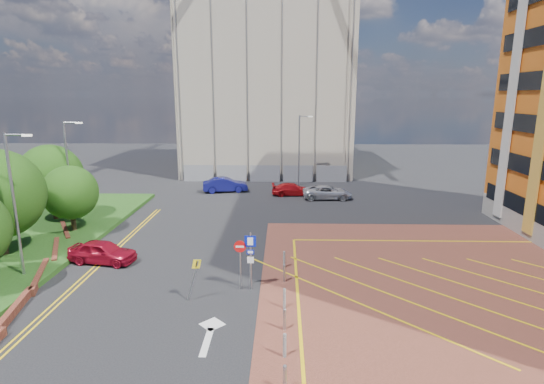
{
  "coord_description": "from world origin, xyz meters",
  "views": [
    {
      "loc": [
        2.2,
        -20.02,
        10.23
      ],
      "look_at": [
        1.59,
        2.94,
        4.95
      ],
      "focal_mm": 28.0,
      "sensor_mm": 36.0,
      "label": 1
    }
  ],
  "objects_px": {
    "warning_sign": "(194,275)",
    "car_red_left": "(103,252)",
    "sign_cluster": "(247,255)",
    "car_blue_back": "(225,185)",
    "lamp_left_far": "(69,168)",
    "tree_c": "(70,193)",
    "lamp_back": "(300,148)",
    "lamp_left_near": "(15,200)",
    "car_red_back": "(293,189)",
    "car_silver_back": "(327,192)",
    "tree_d": "(51,176)"
  },
  "relations": [
    {
      "from": "car_red_back",
      "to": "car_silver_back",
      "type": "bearing_deg",
      "value": -117.9
    },
    {
      "from": "lamp_left_far",
      "to": "car_red_left",
      "type": "bearing_deg",
      "value": -54.1
    },
    {
      "from": "tree_c",
      "to": "lamp_back",
      "type": "relative_size",
      "value": 0.61
    },
    {
      "from": "lamp_back",
      "to": "lamp_left_far",
      "type": "bearing_deg",
      "value": -139.14
    },
    {
      "from": "car_red_left",
      "to": "car_silver_back",
      "type": "height_order",
      "value": "car_red_left"
    },
    {
      "from": "sign_cluster",
      "to": "car_red_left",
      "type": "distance_m",
      "value": 10.02
    },
    {
      "from": "lamp_left_near",
      "to": "car_red_left",
      "type": "xyz_separation_m",
      "value": [
        3.42,
        2.51,
        -3.95
      ]
    },
    {
      "from": "lamp_back",
      "to": "lamp_left_near",
      "type": "bearing_deg",
      "value": -122.4
    },
    {
      "from": "tree_d",
      "to": "lamp_left_near",
      "type": "bearing_deg",
      "value": -69.65
    },
    {
      "from": "lamp_left_near",
      "to": "car_blue_back",
      "type": "height_order",
      "value": "lamp_left_near"
    },
    {
      "from": "tree_c",
      "to": "sign_cluster",
      "type": "height_order",
      "value": "tree_c"
    },
    {
      "from": "tree_c",
      "to": "car_silver_back",
      "type": "height_order",
      "value": "tree_c"
    },
    {
      "from": "lamp_back",
      "to": "car_silver_back",
      "type": "distance_m",
      "value": 7.88
    },
    {
      "from": "warning_sign",
      "to": "car_red_left",
      "type": "relative_size",
      "value": 0.54
    },
    {
      "from": "lamp_left_far",
      "to": "tree_c",
      "type": "bearing_deg",
      "value": -65.29
    },
    {
      "from": "sign_cluster",
      "to": "car_red_back",
      "type": "xyz_separation_m",
      "value": [
        2.89,
        22.06,
        -1.33
      ]
    },
    {
      "from": "car_blue_back",
      "to": "sign_cluster",
      "type": "bearing_deg",
      "value": 179.66
    },
    {
      "from": "tree_d",
      "to": "lamp_left_far",
      "type": "xyz_separation_m",
      "value": [
        2.08,
        -1.0,
        0.79
      ]
    },
    {
      "from": "lamp_left_near",
      "to": "car_red_back",
      "type": "height_order",
      "value": "lamp_left_near"
    },
    {
      "from": "lamp_left_near",
      "to": "car_red_left",
      "type": "distance_m",
      "value": 5.8
    },
    {
      "from": "car_red_left",
      "to": "car_blue_back",
      "type": "xyz_separation_m",
      "value": [
        4.98,
        19.88,
        0.07
      ]
    },
    {
      "from": "lamp_left_far",
      "to": "lamp_back",
      "type": "xyz_separation_m",
      "value": [
        18.5,
        16.0,
        -0.3
      ]
    },
    {
      "from": "lamp_left_near",
      "to": "car_silver_back",
      "type": "bearing_deg",
      "value": 45.66
    },
    {
      "from": "car_red_left",
      "to": "car_silver_back",
      "type": "relative_size",
      "value": 0.85
    },
    {
      "from": "lamp_left_near",
      "to": "lamp_left_far",
      "type": "xyz_separation_m",
      "value": [
        -2.0,
        10.0,
        0.0
      ]
    },
    {
      "from": "warning_sign",
      "to": "car_blue_back",
      "type": "distance_m",
      "value": 24.81
    },
    {
      "from": "lamp_left_near",
      "to": "tree_d",
      "type": "bearing_deg",
      "value": 110.35
    },
    {
      "from": "lamp_left_near",
      "to": "car_red_left",
      "type": "height_order",
      "value": "lamp_left_near"
    },
    {
      "from": "lamp_left_far",
      "to": "sign_cluster",
      "type": "xyz_separation_m",
      "value": [
        14.72,
        -11.02,
        -2.71
      ]
    },
    {
      "from": "warning_sign",
      "to": "car_blue_back",
      "type": "bearing_deg",
      "value": 94.13
    },
    {
      "from": "tree_d",
      "to": "lamp_left_near",
      "type": "height_order",
      "value": "lamp_left_near"
    },
    {
      "from": "lamp_left_far",
      "to": "car_red_back",
      "type": "distance_m",
      "value": 21.18
    },
    {
      "from": "lamp_back",
      "to": "car_red_back",
      "type": "relative_size",
      "value": 1.85
    },
    {
      "from": "lamp_left_far",
      "to": "tree_d",
      "type": "bearing_deg",
      "value": 154.32
    },
    {
      "from": "car_blue_back",
      "to": "lamp_back",
      "type": "bearing_deg",
      "value": -76.75
    },
    {
      "from": "car_red_left",
      "to": "lamp_left_near",
      "type": "bearing_deg",
      "value": 135.41
    },
    {
      "from": "lamp_left_far",
      "to": "car_blue_back",
      "type": "height_order",
      "value": "lamp_left_far"
    },
    {
      "from": "warning_sign",
      "to": "lamp_back",
      "type": "bearing_deg",
      "value": 77.45
    },
    {
      "from": "tree_c",
      "to": "car_red_left",
      "type": "bearing_deg",
      "value": -50.64
    },
    {
      "from": "car_blue_back",
      "to": "tree_c",
      "type": "bearing_deg",
      "value": 135.83
    },
    {
      "from": "tree_d",
      "to": "lamp_left_far",
      "type": "distance_m",
      "value": 2.44
    },
    {
      "from": "sign_cluster",
      "to": "car_silver_back",
      "type": "xyz_separation_m",
      "value": [
        6.36,
        20.54,
        -1.27
      ]
    },
    {
      "from": "lamp_left_far",
      "to": "car_red_back",
      "type": "xyz_separation_m",
      "value": [
        17.61,
        11.05,
        -4.03
      ]
    },
    {
      "from": "car_silver_back",
      "to": "car_red_back",
      "type": "bearing_deg",
      "value": 65.0
    },
    {
      "from": "warning_sign",
      "to": "car_red_back",
      "type": "distance_m",
      "value": 24.03
    },
    {
      "from": "lamp_left_far",
      "to": "lamp_left_near",
      "type": "bearing_deg",
      "value": -78.69
    },
    {
      "from": "lamp_left_far",
      "to": "sign_cluster",
      "type": "relative_size",
      "value": 2.5
    },
    {
      "from": "tree_d",
      "to": "lamp_left_far",
      "type": "height_order",
      "value": "lamp_left_far"
    },
    {
      "from": "lamp_back",
      "to": "car_silver_back",
      "type": "bearing_deg",
      "value": -68.3
    },
    {
      "from": "car_red_back",
      "to": "tree_c",
      "type": "bearing_deg",
      "value": 123.83
    }
  ]
}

